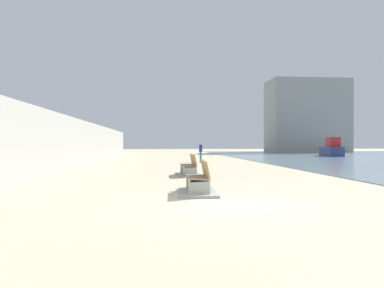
# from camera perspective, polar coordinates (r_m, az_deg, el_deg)

# --- Properties ---
(ground_plane) EXTENTS (120.00, 120.00, 0.00)m
(ground_plane) POSITION_cam_1_polar(r_m,az_deg,el_deg) (26.69, -1.66, -3.03)
(ground_plane) COLOR beige
(seawall) EXTENTS (0.80, 64.00, 3.13)m
(seawall) POSITION_cam_1_polar(r_m,az_deg,el_deg) (27.18, -17.64, 0.32)
(seawall) COLOR #9E9E99
(seawall) RESTS_ON ground
(bench_near) EXTENTS (1.19, 2.15, 0.98)m
(bench_near) POSITION_cam_1_polar(r_m,az_deg,el_deg) (10.79, 1.00, -6.55)
(bench_near) COLOR #9E9E99
(bench_near) RESTS_ON ground
(bench_far) EXTENTS (1.13, 2.11, 0.98)m
(bench_far) POSITION_cam_1_polar(r_m,az_deg,el_deg) (16.53, -0.50, -4.20)
(bench_far) COLOR #9E9E99
(bench_far) RESTS_ON ground
(person_walking) EXTENTS (0.22, 0.53, 1.59)m
(person_walking) POSITION_cam_1_polar(r_m,az_deg,el_deg) (27.61, 1.37, -1.01)
(person_walking) COLOR teal
(person_walking) RESTS_ON ground
(boat_distant) EXTENTS (2.17, 4.52, 2.06)m
(boat_distant) POSITION_cam_1_polar(r_m,az_deg,el_deg) (42.54, 21.09, -0.76)
(boat_distant) COLOR navy
(boat_distant) RESTS_ON water_bay
(harbor_building) EXTENTS (12.00, 6.00, 11.24)m
(harbor_building) POSITION_cam_1_polar(r_m,az_deg,el_deg) (59.56, 17.61, 4.16)
(harbor_building) COLOR gray
(harbor_building) RESTS_ON ground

